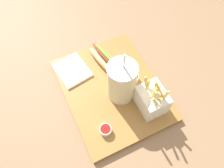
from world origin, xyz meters
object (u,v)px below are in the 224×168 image
at_px(fries_basket, 152,100).
at_px(soda_cup, 122,82).
at_px(ketchup_cup_2, 133,77).
at_px(ketchup_cup_1, 106,130).
at_px(napkin_stack, 72,70).
at_px(hot_dog_1, 107,61).

bearing_deg(fries_basket, soda_cup, -141.05).
height_order(fries_basket, ketchup_cup_2, fries_basket).
bearing_deg(ketchup_cup_1, soda_cup, 133.72).
bearing_deg(soda_cup, napkin_stack, -143.44).
distance_m(fries_basket, napkin_stack, 0.32).
height_order(hot_dog_1, ketchup_cup_2, hot_dog_1).
distance_m(ketchup_cup_1, ketchup_cup_2, 0.22).
bearing_deg(napkin_stack, ketchup_cup_2, 55.10).
bearing_deg(fries_basket, ketchup_cup_2, -178.82).
bearing_deg(ketchup_cup_1, hot_dog_1, 154.04).
xyz_separation_m(fries_basket, hot_dog_1, (-0.22, -0.06, -0.02)).
bearing_deg(napkin_stack, hot_dog_1, 76.78).
bearing_deg(soda_cup, ketchup_cup_1, -46.28).
relative_size(ketchup_cup_1, ketchup_cup_2, 1.00).
relative_size(soda_cup, napkin_stack, 1.95).
relative_size(soda_cup, fries_basket, 1.64).
distance_m(ketchup_cup_1, napkin_stack, 0.27).
height_order(hot_dog_1, napkin_stack, hot_dog_1).
height_order(fries_basket, hot_dog_1, fries_basket).
height_order(hot_dog_1, ketchup_cup_1, hot_dog_1).
xyz_separation_m(hot_dog_1, napkin_stack, (-0.03, -0.13, -0.02)).
xyz_separation_m(soda_cup, napkin_stack, (-0.17, -0.12, -0.08)).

